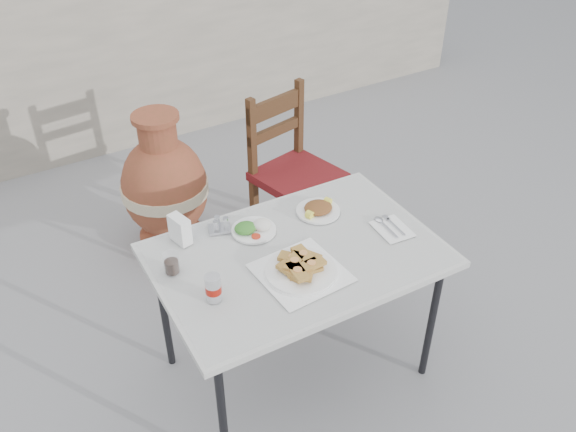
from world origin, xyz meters
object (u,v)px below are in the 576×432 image
pide_plate (301,267)px  terracotta_urn (165,188)px  chair (293,171)px  cafe_table (297,261)px  salad_chopped_plate (318,209)px  napkin_holder (180,229)px  condiment_caddy (220,226)px  salad_rice_plate (253,228)px  soda_can (213,288)px  cola_glass (172,264)px

pide_plate → terracotta_urn: size_ratio=0.39×
chair → pide_plate: bearing=-132.6°
pide_plate → cafe_table: bearing=64.2°
salad_chopped_plate → napkin_holder: (-0.59, 0.12, 0.04)m
napkin_holder → condiment_caddy: bearing=-18.1°
pide_plate → terracotta_urn: (-0.08, 1.27, -0.33)m
salad_rice_plate → soda_can: 0.42m
napkin_holder → terracotta_urn: 0.95m
cafe_table → soda_can: 0.42m
soda_can → condiment_caddy: (0.20, 0.36, -0.03)m
soda_can → terracotta_urn: 1.30m
cafe_table → cola_glass: size_ratio=13.36×
condiment_caddy → terracotta_urn: bearing=85.9°
salad_rice_plate → cola_glass: size_ratio=2.19×
cafe_table → cola_glass: bearing=162.9°
pide_plate → terracotta_urn: 1.31m
soda_can → terracotta_urn: size_ratio=0.13×
salad_chopped_plate → terracotta_urn: bearing=110.4°
pide_plate → chair: 1.11m
cola_glass → terracotta_urn: bearing=71.8°
cola_glass → napkin_holder: size_ratio=0.74×
napkin_holder → chair: size_ratio=0.13×
salad_chopped_plate → soda_can: (-0.62, -0.26, 0.04)m
salad_rice_plate → salad_chopped_plate: size_ratio=0.98×
salad_chopped_plate → chair: 0.72m
cola_glass → condiment_caddy: cola_glass is taller
cola_glass → chair: (0.95, 0.68, -0.25)m
chair → terracotta_urn: 0.71m
salad_chopped_plate → cola_glass: size_ratio=2.24×
cafe_table → pide_plate: pide_plate is taller
cafe_table → chair: 0.97m
cafe_table → chair: bearing=59.6°
salad_rice_plate → condiment_caddy: 0.14m
cafe_table → terracotta_urn: (-0.14, 1.15, -0.25)m
cola_glass → terracotta_urn: size_ratio=0.10×
salad_chopped_plate → condiment_caddy: (-0.42, 0.10, 0.01)m
chair → terracotta_urn: bearing=139.2°
cola_glass → napkin_holder: bearing=57.0°
soda_can → chair: bearing=45.5°
chair → napkin_holder: bearing=-161.4°
pide_plate → napkin_holder: napkin_holder is taller
terracotta_urn → condiment_caddy: bearing=-94.1°
salad_chopped_plate → chair: size_ratio=0.21×
cafe_table → salad_chopped_plate: size_ratio=5.97×
pide_plate → soda_can: (-0.34, 0.04, 0.02)m
pide_plate → soda_can: soda_can is taller
salad_rice_plate → soda_can: bearing=-137.8°
salad_rice_plate → terracotta_urn: size_ratio=0.23×
salad_rice_plate → chair: size_ratio=0.21×
soda_can → cola_glass: soda_can is taller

